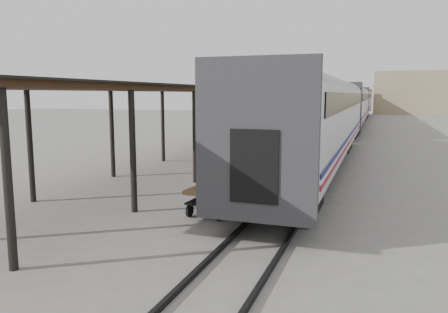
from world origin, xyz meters
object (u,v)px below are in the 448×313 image
baggage_cart (217,192)px  porter (211,159)px  pedestrian (207,142)px  luggage_tug (236,140)px

baggage_cart → porter: porter is taller
pedestrian → luggage_tug: bearing=-80.2°
porter → luggage_tug: bearing=15.5°
porter → baggage_cart: bearing=4.8°
luggage_tug → pedestrian: pedestrian is taller
porter → pedestrian: size_ratio=1.05×
luggage_tug → porter: 16.50m
baggage_cart → luggage_tug: (-4.26, 15.23, -0.01)m
pedestrian → baggage_cart: bearing=132.5°
baggage_cart → pedestrian: pedestrian is taller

